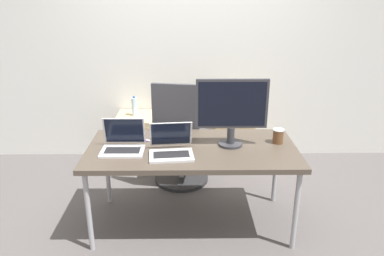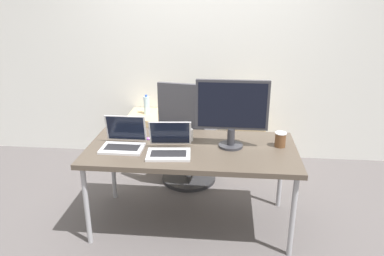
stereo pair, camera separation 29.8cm
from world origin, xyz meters
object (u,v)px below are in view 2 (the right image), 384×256
object	(u,v)px
coffee_cup_brown	(280,140)
monitor	(232,111)
water_bottle	(147,105)
coffee_cup_white	(188,135)
cabinet_right	(244,141)
office_chair	(187,145)
cabinet_left	(148,138)
laptop_left	(123,141)
laptop_right	(169,147)

from	to	relation	value
coffee_cup_brown	monitor	bearing A→B (deg)	-173.97
water_bottle	coffee_cup_white	world-z (taller)	coffee_cup_white
cabinet_right	monitor	world-z (taller)	monitor
cabinet_right	office_chair	bearing A→B (deg)	-141.10
cabinet_left	laptop_left	xyz separation A→B (m)	(0.08, -1.24, 0.47)
cabinet_right	monitor	distance (m)	1.37
monitor	cabinet_right	bearing A→B (deg)	81.54
water_bottle	monitor	distance (m)	1.52
office_chair	coffee_cup_white	bearing A→B (deg)	-82.50
office_chair	coffee_cup_brown	bearing A→B (deg)	-37.17
cabinet_right	water_bottle	size ratio (longest dim) A/B	2.63
cabinet_left	monitor	size ratio (longest dim) A/B	1.03
water_bottle	coffee_cup_white	bearing A→B (deg)	-60.99
water_bottle	coffee_cup_white	distance (m)	1.20
cabinet_left	water_bottle	distance (m)	0.39
cabinet_left	office_chair	bearing A→B (deg)	-43.65
cabinet_right	coffee_cup_brown	world-z (taller)	coffee_cup_brown
office_chair	cabinet_left	xyz separation A→B (m)	(-0.51, 0.48, -0.13)
laptop_right	monitor	xyz separation A→B (m)	(0.47, 0.17, 0.25)
office_chair	coffee_cup_brown	distance (m)	1.09
cabinet_right	laptop_left	bearing A→B (deg)	-129.57
water_bottle	coffee_cup_brown	size ratio (longest dim) A/B	1.84
cabinet_left	water_bottle	size ratio (longest dim) A/B	2.63
cabinet_left	monitor	distance (m)	1.64
water_bottle	coffee_cup_brown	xyz separation A→B (m)	(1.33, -1.11, 0.08)
coffee_cup_brown	water_bottle	bearing A→B (deg)	140.16
laptop_right	monitor	world-z (taller)	monitor
office_chair	monitor	size ratio (longest dim) A/B	1.95
laptop_left	coffee_cup_brown	world-z (taller)	laptop_left
laptop_right	monitor	distance (m)	0.56
laptop_right	coffee_cup_white	bearing A→B (deg)	66.25
laptop_right	coffee_cup_white	size ratio (longest dim) A/B	3.58
coffee_cup_white	laptop_right	bearing A→B (deg)	-113.75
cabinet_left	coffee_cup_brown	distance (m)	1.79
coffee_cup_white	coffee_cup_brown	xyz separation A→B (m)	(0.75, -0.06, 0.01)
water_bottle	monitor	xyz separation A→B (m)	(0.93, -1.15, 0.33)
cabinet_left	coffee_cup_white	xyz separation A→B (m)	(0.58, -1.04, 0.47)
office_chair	coffee_cup_brown	world-z (taller)	office_chair
office_chair	cabinet_left	world-z (taller)	office_chair
cabinet_right	laptop_right	xyz separation A→B (m)	(-0.64, -1.32, 0.47)
cabinet_left	laptop_left	bearing A→B (deg)	-86.33
cabinet_left	coffee_cup_brown	xyz separation A→B (m)	(1.33, -1.11, 0.48)
office_chair	laptop_right	bearing A→B (deg)	-93.18
laptop_left	laptop_right	size ratio (longest dim) A/B	0.95
monitor	laptop_left	bearing A→B (deg)	-173.84
office_chair	cabinet_right	xyz separation A→B (m)	(0.60, 0.48, -0.13)
office_chair	water_bottle	xyz separation A→B (m)	(-0.51, 0.48, 0.26)
cabinet_right	laptop_right	distance (m)	1.54
monitor	coffee_cup_white	world-z (taller)	monitor
coffee_cup_white	cabinet_left	bearing A→B (deg)	119.06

